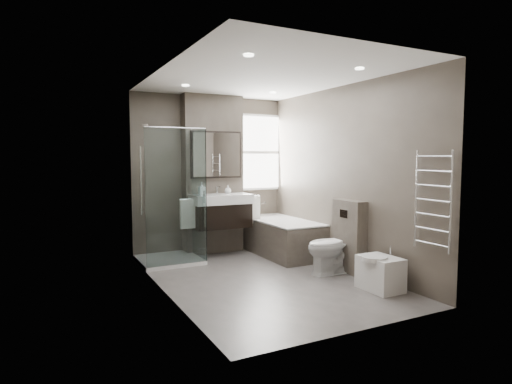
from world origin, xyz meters
TOP-DOWN VIEW (x-y plane):
  - room at (0.00, 0.00)m, footprint 2.70×3.90m
  - vanity_pier at (0.00, 1.77)m, footprint 1.00×0.25m
  - vanity at (0.00, 1.43)m, footprint 0.95×0.47m
  - mirror_cabinet at (0.00, 1.61)m, footprint 0.86×0.08m
  - towel_left at (-0.56, 1.40)m, footprint 0.24×0.06m
  - towel_right at (0.56, 1.40)m, footprint 0.24×0.06m
  - shower_enclosure at (-0.75, 1.35)m, footprint 0.90×0.90m
  - bathtub at (0.92, 1.10)m, footprint 0.75×1.60m
  - window at (0.90, 1.88)m, footprint 0.98×0.06m
  - toilet at (0.97, -0.21)m, footprint 0.75×0.43m
  - cistern_box at (1.21, -0.25)m, footprint 0.19×0.55m
  - bidet at (1.01, -1.07)m, footprint 0.43×0.50m
  - towel_radiator at (1.25, -1.60)m, footprint 0.03×0.49m
  - soap_bottle_a at (-0.32, 1.41)m, footprint 0.09×0.09m
  - soap_bottle_b at (0.16, 1.51)m, footprint 0.11×0.11m

SIDE VIEW (x-z plane):
  - bidet at x=1.01m, z-range -0.05..0.47m
  - bathtub at x=0.92m, z-range 0.03..0.60m
  - toilet at x=0.97m, z-range 0.00..0.76m
  - shower_enclosure at x=-0.75m, z-range -0.51..1.49m
  - cistern_box at x=1.21m, z-range 0.00..1.00m
  - towel_left at x=-0.56m, z-range 0.50..0.94m
  - towel_right at x=0.56m, z-range 0.50..0.94m
  - vanity at x=0.00m, z-range 0.41..1.07m
  - soap_bottle_b at x=0.16m, z-range 1.00..1.14m
  - soap_bottle_a at x=-0.32m, z-range 1.00..1.20m
  - towel_radiator at x=1.25m, z-range 0.57..1.67m
  - room at x=0.00m, z-range -0.05..2.65m
  - vanity_pier at x=0.00m, z-range 0.00..2.60m
  - mirror_cabinet at x=0.00m, z-range 1.25..2.01m
  - window at x=0.90m, z-range 1.01..2.34m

